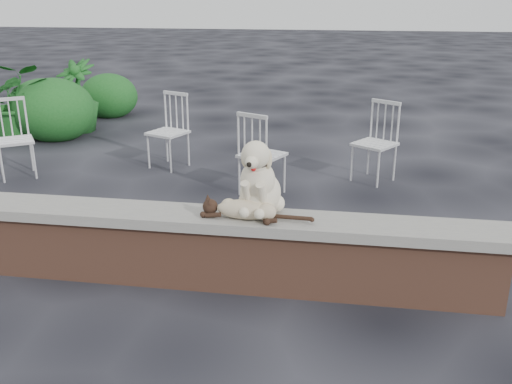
# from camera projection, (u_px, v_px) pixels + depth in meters

# --- Properties ---
(ground) EXTENTS (60.00, 60.00, 0.00)m
(ground) POSITION_uv_depth(u_px,v_px,m) (107.00, 275.00, 4.53)
(ground) COLOR black
(ground) RESTS_ON ground
(brick_wall) EXTENTS (6.00, 0.30, 0.50)m
(brick_wall) POSITION_uv_depth(u_px,v_px,m) (104.00, 246.00, 4.45)
(brick_wall) COLOR brown
(brick_wall) RESTS_ON ground
(capstone) EXTENTS (6.20, 0.40, 0.08)m
(capstone) POSITION_uv_depth(u_px,v_px,m) (101.00, 212.00, 4.35)
(capstone) COLOR slate
(capstone) RESTS_ON brick_wall
(dog) EXTENTS (0.45, 0.56, 0.59)m
(dog) POSITION_uv_depth(u_px,v_px,m) (261.00, 175.00, 4.14)
(dog) COLOR beige
(dog) RESTS_ON capstone
(cat) EXTENTS (1.00, 0.36, 0.17)m
(cat) POSITION_uv_depth(u_px,v_px,m) (246.00, 208.00, 4.09)
(cat) COLOR #C1AC8A
(cat) RESTS_ON capstone
(chair_c) EXTENTS (0.75, 0.75, 0.94)m
(chair_c) POSITION_uv_depth(u_px,v_px,m) (262.00, 153.00, 6.18)
(chair_c) COLOR silver
(chair_c) RESTS_ON ground
(chair_b) EXTENTS (0.73, 0.73, 0.94)m
(chair_b) POSITION_uv_depth(u_px,v_px,m) (168.00, 131.00, 7.14)
(chair_b) COLOR silver
(chair_b) RESTS_ON ground
(chair_a) EXTENTS (0.78, 0.78, 0.94)m
(chair_a) POSITION_uv_depth(u_px,v_px,m) (14.00, 139.00, 6.76)
(chair_a) COLOR silver
(chair_a) RESTS_ON ground
(chair_d) EXTENTS (0.78, 0.78, 0.94)m
(chair_d) POSITION_uv_depth(u_px,v_px,m) (375.00, 143.00, 6.61)
(chair_d) COLOR silver
(chair_d) RESTS_ON ground
(potted_plant_a) EXTENTS (1.29, 1.20, 1.16)m
(potted_plant_a) POSITION_uv_depth(u_px,v_px,m) (16.00, 101.00, 8.48)
(potted_plant_a) COLOR #17501B
(potted_plant_a) RESTS_ON ground
(potted_plant_b) EXTENTS (0.78, 0.78, 1.14)m
(potted_plant_b) POSITION_uv_depth(u_px,v_px,m) (77.00, 96.00, 8.95)
(potted_plant_b) COLOR #17501B
(potted_plant_b) RESTS_ON ground
(shrubbery) EXTENTS (1.60, 2.70, 0.97)m
(shrubbery) POSITION_uv_depth(u_px,v_px,m) (66.00, 106.00, 9.07)
(shrubbery) COLOR #17501B
(shrubbery) RESTS_ON ground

